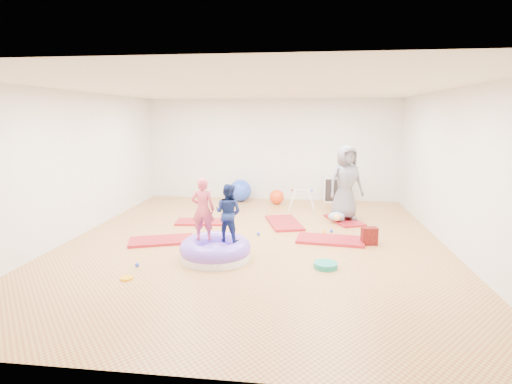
# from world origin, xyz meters

# --- Properties ---
(room) EXTENTS (7.01, 8.01, 2.81)m
(room) POSITION_xyz_m (0.00, 0.00, 1.40)
(room) COLOR tan
(room) RESTS_ON ground
(gym_mat_front_left) EXTENTS (1.32, 0.96, 0.05)m
(gym_mat_front_left) POSITION_xyz_m (-1.73, -0.20, 0.02)
(gym_mat_front_left) COLOR #B02320
(gym_mat_front_left) RESTS_ON ground
(gym_mat_mid_left) EXTENTS (1.17, 0.68, 0.05)m
(gym_mat_mid_left) POSITION_xyz_m (-1.33, 1.21, 0.02)
(gym_mat_mid_left) COLOR #B02320
(gym_mat_mid_left) RESTS_ON ground
(gym_mat_center_back) EXTENTS (0.93, 1.37, 0.05)m
(gym_mat_center_back) POSITION_xyz_m (0.50, 1.34, 0.03)
(gym_mat_center_back) COLOR #B02320
(gym_mat_center_back) RESTS_ON ground
(gym_mat_right) EXTENTS (1.31, 0.76, 0.05)m
(gym_mat_right) POSITION_xyz_m (1.43, 0.22, 0.03)
(gym_mat_right) COLOR #B02320
(gym_mat_right) RESTS_ON ground
(gym_mat_rear_right) EXTENTS (0.89, 1.19, 0.04)m
(gym_mat_rear_right) POSITION_xyz_m (1.83, 1.73, 0.02)
(gym_mat_rear_right) COLOR #B02320
(gym_mat_rear_right) RESTS_ON ground
(inflatable_cushion) EXTENTS (1.18, 1.18, 0.37)m
(inflatable_cushion) POSITION_xyz_m (-0.52, -0.96, 0.14)
(inflatable_cushion) COLOR white
(inflatable_cushion) RESTS_ON ground
(child_pink) EXTENTS (0.40, 0.27, 1.05)m
(child_pink) POSITION_xyz_m (-0.74, -0.88, 0.87)
(child_pink) COLOR #CA4457
(child_pink) RESTS_ON inflatable_cushion
(child_navy) EXTENTS (0.56, 0.49, 0.96)m
(child_navy) POSITION_xyz_m (-0.31, -0.89, 0.82)
(child_navy) COLOR navy
(child_navy) RESTS_ON inflatable_cushion
(adult_caregiver) EXTENTS (0.96, 0.81, 1.66)m
(adult_caregiver) POSITION_xyz_m (1.83, 1.80, 0.87)
(adult_caregiver) COLOR slate
(adult_caregiver) RESTS_ON gym_mat_rear_right
(infant) EXTENTS (0.36, 0.36, 0.21)m
(infant) POSITION_xyz_m (1.64, 1.54, 0.15)
(infant) COLOR #91B0D0
(infant) RESTS_ON gym_mat_rear_right
(ball_pit_balls) EXTENTS (3.22, 2.84, 0.07)m
(ball_pit_balls) POSITION_xyz_m (-0.08, 0.29, 0.03)
(ball_pit_balls) COLOR blue
(ball_pit_balls) RESTS_ON ground
(exercise_ball_blue) EXTENTS (0.61, 0.61, 0.61)m
(exercise_ball_blue) POSITION_xyz_m (-0.84, 3.56, 0.30)
(exercise_ball_blue) COLOR blue
(exercise_ball_blue) RESTS_ON ground
(exercise_ball_orange) EXTENTS (0.39, 0.39, 0.39)m
(exercise_ball_orange) POSITION_xyz_m (0.19, 3.33, 0.20)
(exercise_ball_orange) COLOR #EB4214
(exercise_ball_orange) RESTS_ON ground
(infant_play_gym) EXTENTS (0.66, 0.63, 0.51)m
(infant_play_gym) POSITION_xyz_m (0.86, 2.80, 0.34)
(infant_play_gym) COLOR silver
(infant_play_gym) RESTS_ON ground
(cube_shelf) EXTENTS (0.71, 0.35, 0.71)m
(cube_shelf) POSITION_xyz_m (1.79, 3.79, 0.35)
(cube_shelf) COLOR silver
(cube_shelf) RESTS_ON ground
(balance_disc) EXTENTS (0.38, 0.38, 0.08)m
(balance_disc) POSITION_xyz_m (1.27, -1.15, 0.04)
(balance_disc) COLOR #1A8D7B
(balance_disc) RESTS_ON ground
(backpack) EXTENTS (0.30, 0.21, 0.32)m
(backpack) POSITION_xyz_m (2.12, 0.10, 0.16)
(backpack) COLOR maroon
(backpack) RESTS_ON ground
(yellow_toy) EXTENTS (0.18, 0.18, 0.03)m
(yellow_toy) POSITION_xyz_m (-1.62, -1.96, 0.01)
(yellow_toy) COLOR #F5A200
(yellow_toy) RESTS_ON ground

